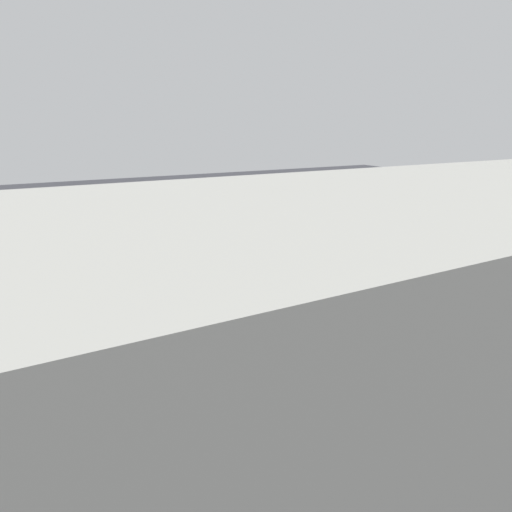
{
  "coord_description": "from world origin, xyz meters",
  "views": [
    {
      "loc": [
        8.11,
        12.66,
        5.19
      ],
      "look_at": [
        2.24,
        1.08,
        0.9
      ],
      "focal_mm": 28.0,
      "sensor_mm": 36.0,
      "label": 1
    }
  ],
  "objects_px": {
    "moving_hatchback": "(289,238)",
    "pedestrian": "(203,291)",
    "sign_post": "(253,268)",
    "fire_hydrant": "(233,292)",
    "parked_sedan": "(426,229)"
  },
  "relations": [
    {
      "from": "moving_hatchback",
      "to": "sign_post",
      "type": "relative_size",
      "value": 1.77
    },
    {
      "from": "pedestrian",
      "to": "sign_post",
      "type": "height_order",
      "value": "sign_post"
    },
    {
      "from": "parked_sedan",
      "to": "fire_hydrant",
      "type": "distance_m",
      "value": 9.59
    },
    {
      "from": "fire_hydrant",
      "to": "pedestrian",
      "type": "height_order",
      "value": "pedestrian"
    },
    {
      "from": "fire_hydrant",
      "to": "pedestrian",
      "type": "bearing_deg",
      "value": 8.61
    },
    {
      "from": "sign_post",
      "to": "fire_hydrant",
      "type": "bearing_deg",
      "value": -87.91
    },
    {
      "from": "parked_sedan",
      "to": "moving_hatchback",
      "type": "bearing_deg",
      "value": -11.84
    },
    {
      "from": "moving_hatchback",
      "to": "pedestrian",
      "type": "distance_m",
      "value": 5.19
    },
    {
      "from": "fire_hydrant",
      "to": "sign_post",
      "type": "distance_m",
      "value": 1.73
    },
    {
      "from": "parked_sedan",
      "to": "sign_post",
      "type": "xyz_separation_m",
      "value": [
        9.45,
        2.49,
        0.58
      ]
    },
    {
      "from": "parked_sedan",
      "to": "sign_post",
      "type": "height_order",
      "value": "sign_post"
    },
    {
      "from": "moving_hatchback",
      "to": "pedestrian",
      "type": "xyz_separation_m",
      "value": [
        4.45,
        2.64,
        -0.34
      ]
    },
    {
      "from": "parked_sedan",
      "to": "fire_hydrant",
      "type": "relative_size",
      "value": 5.58
    },
    {
      "from": "pedestrian",
      "to": "sign_post",
      "type": "xyz_separation_m",
      "value": [
        -1.02,
        1.12,
        0.9
      ]
    },
    {
      "from": "fire_hydrant",
      "to": "moving_hatchback",
      "type": "bearing_deg",
      "value": -144.38
    }
  ]
}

